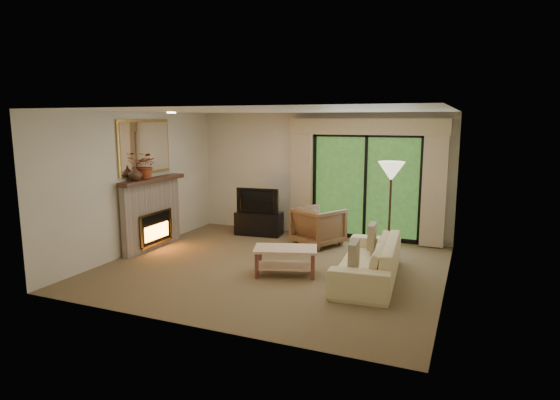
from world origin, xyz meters
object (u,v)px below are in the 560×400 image
at_px(media_console, 259,223).
at_px(sofa, 368,260).
at_px(armchair, 318,226).
at_px(coffee_table, 286,261).

bearing_deg(media_console, sofa, -41.00).
bearing_deg(sofa, armchair, -145.55).
distance_m(armchair, coffee_table, 1.93).
height_order(sofa, coffee_table, sofa).
distance_m(media_console, armchair, 1.49).
bearing_deg(armchair, media_console, 14.49).
bearing_deg(sofa, media_console, -129.96).
distance_m(media_console, coffee_table, 2.71).
relative_size(armchair, coffee_table, 0.84).
bearing_deg(armchair, sofa, 156.36).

